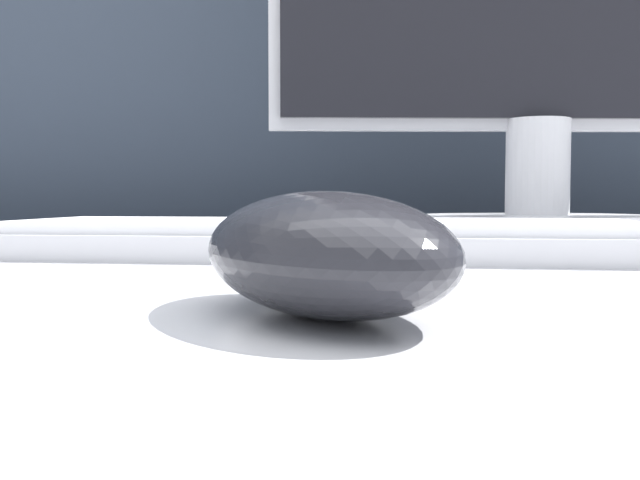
% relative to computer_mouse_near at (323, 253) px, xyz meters
% --- Properties ---
extents(partition_panel, '(5.00, 0.03, 1.43)m').
position_rel_computer_mouse_near_xyz_m(partition_panel, '(0.06, 0.86, -0.07)').
color(partition_panel, '#333D4C').
rests_on(partition_panel, ground_plane).
extents(computer_mouse_near, '(0.11, 0.14, 0.04)m').
position_rel_computer_mouse_near_xyz_m(computer_mouse_near, '(0.00, 0.00, 0.00)').
color(computer_mouse_near, '#232328').
rests_on(computer_mouse_near, desk).
extents(keyboard, '(0.43, 0.20, 0.02)m').
position_rel_computer_mouse_near_xyz_m(keyboard, '(0.01, 0.24, -0.01)').
color(keyboard, silver).
rests_on(keyboard, desk).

